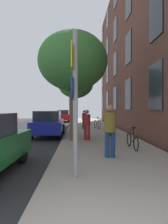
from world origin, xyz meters
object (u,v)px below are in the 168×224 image
at_px(tree_near, 73,62).
at_px(tree_far, 76,83).
at_px(bicycle_3, 97,124).
at_px(car_1, 48,123).
at_px(traffic_light, 75,104).
at_px(pedestrian_0, 110,127).
at_px(pedestrian_2, 84,118).
at_px(sign_post, 74,95).
at_px(bicycle_2, 113,128).
at_px(bicycle_0, 132,140).
at_px(bicycle_1, 112,131).
at_px(pedestrian_1, 87,123).
at_px(car_2, 64,116).

height_order(tree_near, tree_far, same).
height_order(bicycle_3, car_1, car_1).
bearing_deg(traffic_light, pedestrian_0, -85.47).
relative_size(tree_near, car_1, 1.27).
distance_m(traffic_light, pedestrian_0, 18.37).
bearing_deg(pedestrian_2, traffic_light, 95.61).
height_order(sign_post, traffic_light, sign_post).
bearing_deg(tree_far, traffic_light, 91.42).
height_order(bicycle_2, pedestrian_0, pedestrian_0).
xyz_separation_m(bicycle_2, bicycle_3, (-0.66, 3.76, 0.01)).
bearing_deg(bicycle_0, car_1, 131.29).
bearing_deg(bicycle_3, bicycle_1, -86.95).
bearing_deg(pedestrian_1, pedestrian_2, 89.73).
bearing_deg(pedestrian_0, pedestrian_2, 93.53).
distance_m(tree_far, car_1, 7.68).
height_order(tree_near, bicycle_2, tree_near).
height_order(pedestrian_1, pedestrian_2, pedestrian_1).
bearing_deg(bicycle_3, tree_near, -106.16).
distance_m(tree_near, pedestrian_2, 6.66).
bearing_deg(car_2, traffic_light, -57.80).
height_order(tree_far, pedestrian_0, tree_far).
relative_size(pedestrian_0, car_1, 0.40).
relative_size(sign_post, bicycle_0, 2.20).
xyz_separation_m(pedestrian_0, car_2, (-3.07, 20.84, -0.28)).
xyz_separation_m(bicycle_0, pedestrian_0, (-1.15, -1.42, 0.65)).
bearing_deg(sign_post, bicycle_1, 72.83).
height_order(tree_far, bicycle_3, tree_far).
distance_m(bicycle_0, pedestrian_1, 2.96).
xyz_separation_m(bicycle_3, pedestrian_2, (-1.14, -0.76, 0.50)).
bearing_deg(sign_post, pedestrian_0, 58.70).
relative_size(tree_near, pedestrian_1, 3.54).
xyz_separation_m(sign_post, bicycle_0, (2.32, 3.34, -1.62)).
bearing_deg(car_2, bicycle_0, -77.76).
height_order(traffic_light, car_1, traffic_light).
bearing_deg(bicycle_2, pedestrian_1, -123.69).
distance_m(bicycle_0, bicycle_2, 5.04).
bearing_deg(bicycle_0, car_2, 102.24).
xyz_separation_m(traffic_light, pedestrian_0, (1.45, -18.27, -1.20)).
xyz_separation_m(pedestrian_0, pedestrian_2, (-0.58, 9.46, -0.13)).
distance_m(tree_far, pedestrian_2, 4.71).
height_order(bicycle_3, pedestrian_2, pedestrian_2).
xyz_separation_m(pedestrian_1, car_2, (-2.46, 17.11, -0.19)).
xyz_separation_m(tree_far, car_2, (-1.75, 8.05, -3.41)).
bearing_deg(bicycle_1, bicycle_0, -84.70).
height_order(tree_far, bicycle_0, tree_far).
bearing_deg(car_2, pedestrian_2, -77.69).
bearing_deg(pedestrian_1, bicycle_2, 56.31).
distance_m(pedestrian_0, car_1, 6.80).
distance_m(pedestrian_1, car_1, 3.35).
bearing_deg(bicycle_2, pedestrian_0, -100.59).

